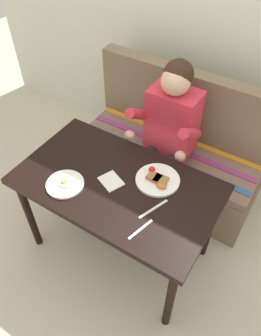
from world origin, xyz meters
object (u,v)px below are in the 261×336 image
(napkin, at_px, (111,181))
(fork, at_px, (141,229))
(person, at_px, (168,128))
(plate_eggs, at_px, (65,184))
(table, at_px, (117,191))
(knife, at_px, (153,209))
(plate_breakfast, at_px, (158,179))
(couch, at_px, (171,155))

(napkin, distance_m, fork, 0.37)
(person, height_order, plate_eggs, person)
(table, height_order, knife, knife)
(plate_eggs, xyz_separation_m, fork, (0.53, -0.03, -0.01))
(plate_breakfast, xyz_separation_m, knife, (0.08, -0.19, -0.01))
(knife, bearing_deg, plate_breakfast, 133.58)
(plate_breakfast, bearing_deg, fork, -75.26)
(table, xyz_separation_m, napkin, (-0.03, -0.01, 0.09))
(table, xyz_separation_m, couch, (0.00, 0.76, -0.32))
(plate_eggs, bearing_deg, couch, 75.47)
(napkin, bearing_deg, person, 84.51)
(table, height_order, plate_eggs, plate_eggs)
(napkin, xyz_separation_m, fork, (0.32, -0.19, -0.00))
(plate_eggs, bearing_deg, knife, 13.10)
(table, distance_m, napkin, 0.09)
(plate_eggs, bearing_deg, person, 70.69)
(couch, height_order, person, person)
(table, xyz_separation_m, plate_eggs, (-0.24, -0.18, 0.09))
(plate_eggs, height_order, napkin, plate_eggs)
(plate_breakfast, distance_m, plate_eggs, 0.54)
(napkin, bearing_deg, plate_eggs, -141.84)
(couch, bearing_deg, table, -90.00)
(fork, relative_size, knife, 0.85)
(table, xyz_separation_m, knife, (0.28, -0.06, 0.08))
(person, distance_m, knife, 0.69)
(person, relative_size, knife, 6.06)
(knife, bearing_deg, fork, -66.15)
(knife, bearing_deg, couch, 129.36)
(table, distance_m, couch, 0.83)
(couch, bearing_deg, fork, -73.56)
(couch, xyz_separation_m, knife, (0.28, -0.82, 0.40))
(couch, height_order, knife, couch)
(plate_breakfast, height_order, plate_eggs, plate_breakfast)
(fork, bearing_deg, couch, 121.38)
(knife, bearing_deg, plate_eggs, -146.25)
(plate_breakfast, bearing_deg, napkin, -146.82)
(plate_eggs, height_order, fork, plate_eggs)
(couch, height_order, fork, couch)
(couch, distance_m, plate_eggs, 1.06)
(table, height_order, couch, couch)
(fork, bearing_deg, knife, 108.14)
(table, distance_m, plate_breakfast, 0.26)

